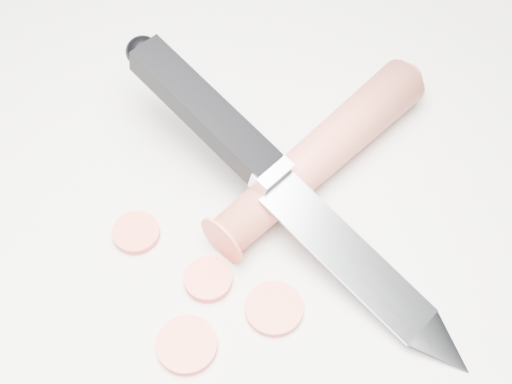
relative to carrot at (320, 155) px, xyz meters
The scene contains 7 objects.
ground 0.11m from the carrot, 74.90° to the right, with size 2.40×2.40×0.00m, color beige.
carrot is the anchor object (origin of this frame).
carrot_slice_0 0.14m from the carrot, 123.38° to the right, with size 0.03×0.03×0.01m, color #F26042.
carrot_slice_1 0.16m from the carrot, 89.82° to the right, with size 0.04×0.04×0.01m, color #F26042.
carrot_slice_2 0.11m from the carrot, 73.66° to the right, with size 0.04×0.04×0.01m, color #F26042.
carrot_slice_5 0.12m from the carrot, 96.99° to the right, with size 0.03×0.03×0.01m, color #F26042.
kitchen_knife 0.05m from the carrot, 84.13° to the right, with size 0.30×0.09×0.08m, color silver, non-canonical shape.
Camera 1 is at (0.10, -0.16, 0.41)m, focal length 50.00 mm.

